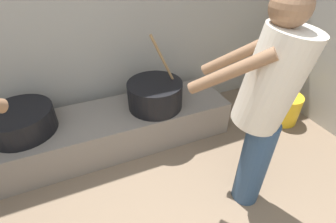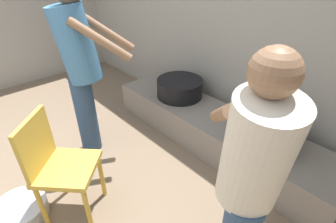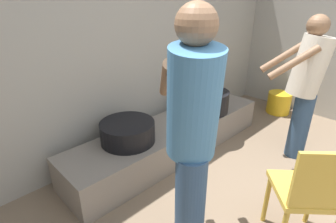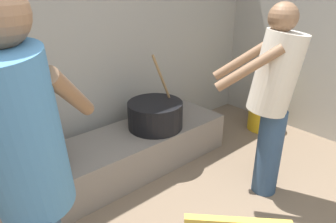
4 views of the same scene
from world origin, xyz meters
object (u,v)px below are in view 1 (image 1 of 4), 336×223
(cooking_pot_main, at_px, (155,94))
(cooking_pot_secondary, at_px, (21,121))
(bucket_yellow_plastic, at_px, (283,108))
(cook_in_cream_shirt, at_px, (265,105))

(cooking_pot_main, height_order, cooking_pot_secondary, cooking_pot_main)
(cooking_pot_main, height_order, bucket_yellow_plastic, cooking_pot_main)
(cook_in_cream_shirt, bearing_deg, cooking_pot_main, 110.66)
(cook_in_cream_shirt, bearing_deg, cooking_pot_secondary, 145.69)
(cook_in_cream_shirt, relative_size, bucket_yellow_plastic, 4.47)
(cook_in_cream_shirt, xyz_separation_m, bucket_yellow_plastic, (1.03, 0.64, -0.71))
(cooking_pot_secondary, distance_m, cook_in_cream_shirt, 1.87)
(cook_in_cream_shirt, distance_m, bucket_yellow_plastic, 1.41)
(cooking_pot_secondary, relative_size, cook_in_cream_shirt, 0.35)
(cooking_pot_secondary, bearing_deg, cook_in_cream_shirt, -34.31)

